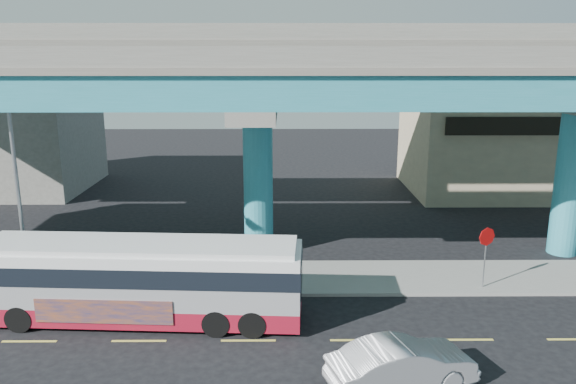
{
  "coord_description": "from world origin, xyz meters",
  "views": [
    {
      "loc": [
        1.31,
        -18.95,
        10.18
      ],
      "look_at": [
        1.49,
        4.0,
        4.55
      ],
      "focal_mm": 35.0,
      "sensor_mm": 36.0,
      "label": 1
    }
  ],
  "objects_px": {
    "sedan": "(402,365)",
    "street_lamp": "(9,176)",
    "stop_sign": "(486,244)",
    "transit_bus": "(141,278)",
    "parked_car": "(22,261)"
  },
  "relations": [
    {
      "from": "sedan",
      "to": "street_lamp",
      "type": "relative_size",
      "value": 0.62
    },
    {
      "from": "street_lamp",
      "to": "stop_sign",
      "type": "bearing_deg",
      "value": 2.15
    },
    {
      "from": "transit_bus",
      "to": "stop_sign",
      "type": "distance_m",
      "value": 14.64
    },
    {
      "from": "sedan",
      "to": "transit_bus",
      "type": "bearing_deg",
      "value": 45.14
    },
    {
      "from": "transit_bus",
      "to": "sedan",
      "type": "distance_m",
      "value": 10.39
    },
    {
      "from": "parked_car",
      "to": "stop_sign",
      "type": "relative_size",
      "value": 1.61
    },
    {
      "from": "street_lamp",
      "to": "stop_sign",
      "type": "xyz_separation_m",
      "value": [
        20.0,
        0.75,
        -3.23
      ]
    },
    {
      "from": "sedan",
      "to": "parked_car",
      "type": "distance_m",
      "value": 18.23
    },
    {
      "from": "stop_sign",
      "to": "street_lamp",
      "type": "bearing_deg",
      "value": -176.99
    },
    {
      "from": "transit_bus",
      "to": "stop_sign",
      "type": "relative_size",
      "value": 4.59
    },
    {
      "from": "street_lamp",
      "to": "transit_bus",
      "type": "bearing_deg",
      "value": -19.65
    },
    {
      "from": "stop_sign",
      "to": "transit_bus",
      "type": "bearing_deg",
      "value": -168.27
    },
    {
      "from": "street_lamp",
      "to": "stop_sign",
      "type": "relative_size",
      "value": 2.94
    },
    {
      "from": "transit_bus",
      "to": "street_lamp",
      "type": "xyz_separation_m",
      "value": [
        -5.63,
        2.01,
        3.63
      ]
    },
    {
      "from": "transit_bus",
      "to": "sedan",
      "type": "bearing_deg",
      "value": -23.72
    }
  ]
}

